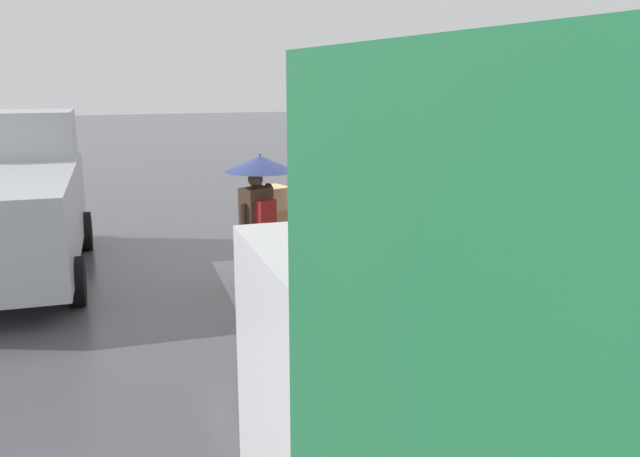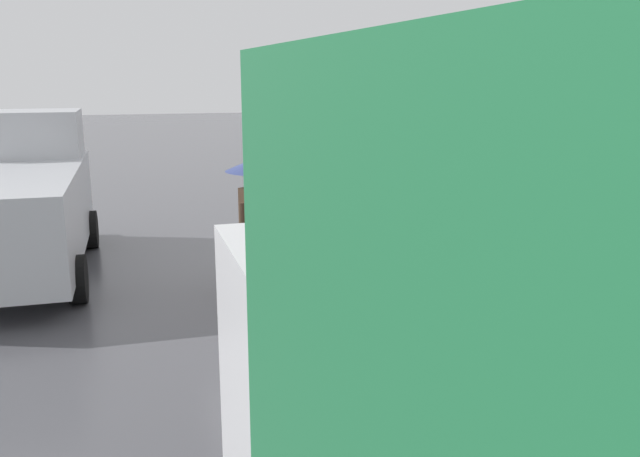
{
  "view_description": "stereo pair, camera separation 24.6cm",
  "coord_description": "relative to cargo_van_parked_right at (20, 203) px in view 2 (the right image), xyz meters",
  "views": [
    {
      "loc": [
        2.38,
        10.01,
        3.3
      ],
      "look_at": [
        -0.35,
        0.94,
        1.05
      ],
      "focal_mm": 37.19,
      "sensor_mm": 36.0,
      "label": 1
    },
    {
      "loc": [
        2.14,
        10.07,
        3.3
      ],
      "look_at": [
        -0.35,
        0.94,
        1.05
      ],
      "focal_mm": 37.19,
      "sensor_mm": 36.0,
      "label": 2
    }
  ],
  "objects": [
    {
      "name": "ground_plane",
      "position": [
        -4.11,
        1.58,
        -1.18
      ],
      "size": [
        90.0,
        90.0,
        0.0
      ],
      "primitive_type": "plane",
      "color": "#4C4C51"
    },
    {
      "name": "slush_patch_near_cluster",
      "position": [
        -4.45,
        4.79,
        -1.18
      ],
      "size": [
        2.62,
        2.62,
        0.01
      ],
      "primitive_type": "cylinder",
      "color": "#ADAFB5",
      "rests_on": "ground"
    },
    {
      "name": "cargo_van_parked_right",
      "position": [
        0.0,
        0.0,
        0.0
      ],
      "size": [
        2.21,
        5.35,
        2.6
      ],
      "color": "#B7BABF",
      "rests_on": "ground"
    },
    {
      "name": "shopping_cart_vendor",
      "position": [
        -5.06,
        1.92,
        -0.61
      ],
      "size": [
        0.58,
        0.84,
        1.02
      ],
      "color": "red",
      "rests_on": "ground"
    },
    {
      "name": "hand_dolly_boxes",
      "position": [
        -3.95,
        1.57,
        -0.32
      ],
      "size": [
        0.73,
        0.84,
        1.54
      ],
      "color": "#515156",
      "rests_on": "ground"
    },
    {
      "name": "pedestrian_pink_side",
      "position": [
        -4.38,
        3.26,
        0.41
      ],
      "size": [
        1.04,
        1.04,
        2.15
      ],
      "color": "black",
      "rests_on": "ground"
    },
    {
      "name": "pedestrian_black_side",
      "position": [
        -3.62,
        2.22,
        0.39
      ],
      "size": [
        1.04,
        1.04,
        2.15
      ],
      "color": "black",
      "rests_on": "ground"
    }
  ]
}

